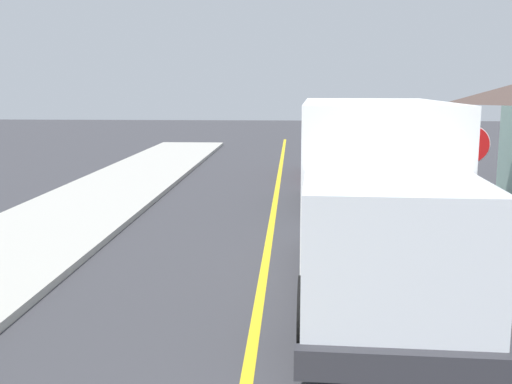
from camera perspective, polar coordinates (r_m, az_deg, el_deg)
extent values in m
cube|color=gold|center=(12.17, 0.91, -6.58)|extent=(0.16, 56.00, 0.01)
cube|color=white|center=(11.09, 10.77, 1.66)|extent=(2.59, 5.09, 2.60)
cube|color=silver|center=(7.77, 12.89, -5.35)|extent=(2.35, 2.08, 1.70)
cube|color=#1E2D3D|center=(6.81, 13.95, -4.30)|extent=(2.04, 0.16, 0.75)
cube|color=#2D2D33|center=(7.12, 13.67, -15.69)|extent=(2.41, 0.29, 0.36)
cylinder|color=black|center=(8.45, 19.69, -11.23)|extent=(0.34, 1.01, 1.00)
cylinder|color=black|center=(8.19, 5.01, -11.32)|extent=(0.34, 1.01, 1.00)
cylinder|color=black|center=(12.71, 14.81, -3.88)|extent=(0.34, 1.01, 1.00)
cylinder|color=black|center=(12.54, 5.27, -3.77)|extent=(0.34, 1.01, 1.00)
cube|color=#4C564C|center=(18.06, 7.77, 0.89)|extent=(1.89, 4.44, 0.76)
cube|color=#1E2D3D|center=(18.12, 7.78, 3.16)|extent=(1.62, 1.83, 0.64)
cylinder|color=black|center=(16.84, 10.87, -0.99)|extent=(0.23, 0.64, 0.64)
cylinder|color=black|center=(16.68, 5.50, -0.97)|extent=(0.23, 0.64, 0.64)
cylinder|color=black|center=(19.59, 9.67, 0.57)|extent=(0.23, 0.64, 0.64)
cylinder|color=black|center=(19.45, 5.05, 0.61)|extent=(0.23, 0.64, 0.64)
cube|color=maroon|center=(23.62, 7.64, 3.02)|extent=(1.91, 4.44, 0.76)
cube|color=#1E2D3D|center=(23.69, 7.64, 4.75)|extent=(1.63, 1.84, 0.64)
cylinder|color=black|center=(22.36, 9.98, 1.72)|extent=(0.24, 0.65, 0.64)
cylinder|color=black|center=(22.20, 5.93, 1.76)|extent=(0.24, 0.65, 0.64)
cylinder|color=black|center=(25.13, 9.11, 2.64)|extent=(0.24, 0.65, 0.64)
cylinder|color=black|center=(24.99, 5.51, 2.68)|extent=(0.24, 0.65, 0.64)
cylinder|color=gray|center=(13.65, 19.32, -0.59)|extent=(0.08, 0.08, 2.20)
cylinder|color=red|center=(13.53, 19.56, 4.22)|extent=(0.76, 0.03, 0.76)
cylinder|color=white|center=(13.55, 19.54, 4.23)|extent=(0.80, 0.02, 0.80)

